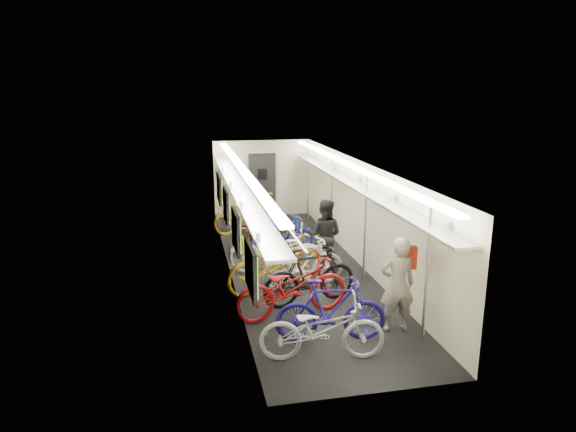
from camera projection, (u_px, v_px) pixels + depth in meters
name	position (u px, v px, depth m)	size (l,w,h in m)	color
train_car_shell	(275.00, 192.00, 11.90)	(10.00, 10.00, 10.00)	black
bicycle_0	(322.00, 329.00, 7.70)	(0.66, 1.90, 1.00)	silver
bicycle_1	(331.00, 310.00, 8.24)	(0.51, 1.81, 1.08)	navy
bicycle_2	(292.00, 287.00, 9.13)	(0.75, 2.14, 1.12)	#A01115
bicycle_3	(310.00, 276.00, 9.66)	(0.54, 1.90, 1.14)	black
bicycle_4	(275.00, 262.00, 10.36)	(0.77, 2.20, 1.15)	#BC8411
bicycle_5	(304.00, 263.00, 10.49)	(0.50, 1.75, 1.05)	silver
bicycle_6	(276.00, 250.00, 11.24)	(0.73, 2.10, 1.10)	#BABABF
bicycle_7	(283.00, 237.00, 12.23)	(0.50, 1.76, 1.05)	#19269A
bicycle_8	(262.00, 229.00, 13.19)	(0.63, 1.80, 0.94)	maroon
bicycle_9	(267.00, 230.00, 12.95)	(0.47, 1.67, 1.00)	black
bicycle_10	(248.00, 212.00, 14.48)	(0.75, 2.14, 1.13)	orange
passenger_near	(397.00, 285.00, 8.54)	(0.60, 0.40, 1.65)	gray
passenger_mid	(325.00, 235.00, 11.38)	(0.79, 0.62, 1.64)	black
backpack	(408.00, 257.00, 8.50)	(0.26, 0.14, 0.38)	red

